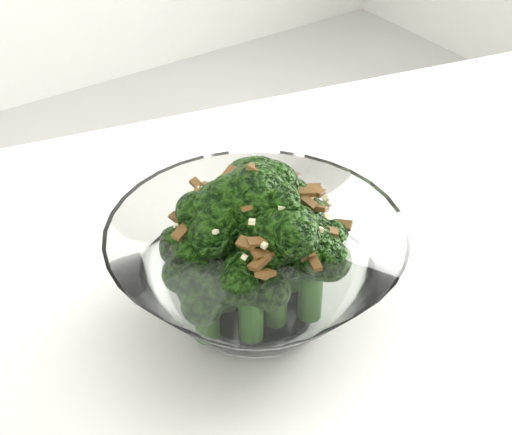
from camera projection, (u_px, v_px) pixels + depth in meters
broccoli_dish at (255, 261)px, 0.54m from camera, size 0.20×0.20×0.13m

